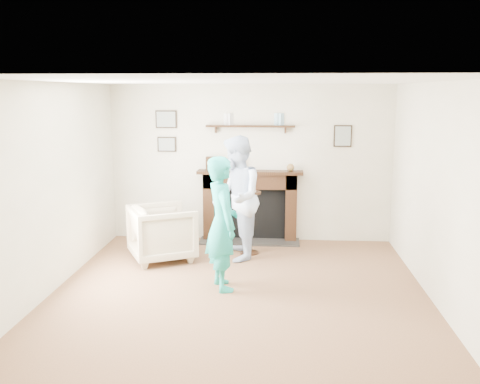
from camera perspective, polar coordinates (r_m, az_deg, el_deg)
name	(u,v)px	position (r m, az deg, el deg)	size (l,w,h in m)	color
ground	(238,295)	(6.47, -0.17, -10.97)	(5.00, 5.00, 0.00)	brown
room_shell	(242,153)	(6.75, 0.26, 4.18)	(4.54, 5.02, 2.52)	beige
armchair	(163,259)	(7.87, -8.21, -7.10)	(0.84, 0.87, 0.79)	tan
man	(236,258)	(7.83, -0.40, -7.07)	(0.87, 0.67, 1.78)	silver
woman	(222,288)	(6.72, -1.88, -10.15)	(0.60, 0.39, 1.64)	teal
pedestal_table	(249,210)	(7.89, 1.01, -1.93)	(0.34, 0.34, 1.08)	black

